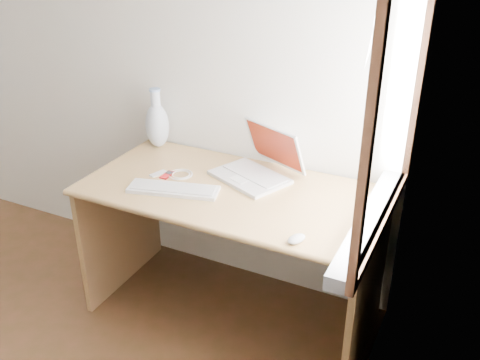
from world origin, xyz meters
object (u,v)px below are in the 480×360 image
at_px(desk, 239,219).
at_px(laptop, 254,165).
at_px(vase, 157,124).
at_px(external_keyboard, 173,189).

relative_size(desk, laptop, 3.28).
bearing_deg(vase, external_keyboard, -49.24).
height_order(laptop, external_keyboard, laptop).
distance_m(laptop, external_keyboard, 0.42).
height_order(laptop, vase, vase).
distance_m(desk, external_keyboard, 0.40).
height_order(desk, external_keyboard, external_keyboard).
xyz_separation_m(desk, external_keyboard, (-0.23, -0.23, 0.23)).
distance_m(desk, vase, 0.72).
distance_m(external_keyboard, vase, 0.57).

